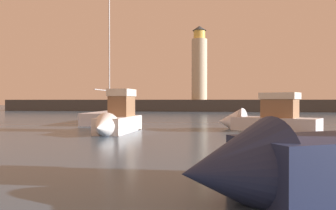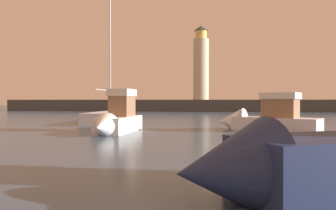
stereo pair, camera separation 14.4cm
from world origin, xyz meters
TOP-DOWN VIEW (x-y plane):
  - ground_plane at (0.00, 33.44)m, footprint 220.00×220.00m
  - breakwater at (0.00, 66.88)m, footprint 80.83×6.36m
  - lighthouse at (-0.59, 66.88)m, footprint 3.04×3.04m
  - motorboat_0 at (6.36, 23.87)m, footprint 7.44×5.24m
  - motorboat_3 at (-3.24, 20.53)m, footprint 1.89×6.62m
  - sailboat_moored at (-6.94, 29.52)m, footprint 2.90×8.52m

SIDE VIEW (x-z plane):
  - ground_plane at x=0.00m, z-range 0.00..0.00m
  - sailboat_moored at x=-6.94m, z-range -5.49..6.64m
  - motorboat_0 at x=6.36m, z-range -0.80..2.38m
  - motorboat_3 at x=-3.24m, z-range -0.63..2.52m
  - breakwater at x=0.00m, z-range 0.00..2.28m
  - lighthouse at x=-0.59m, z-range 1.89..16.48m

